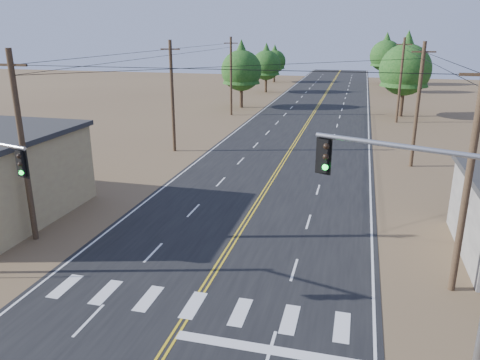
% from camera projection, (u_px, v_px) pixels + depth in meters
% --- Properties ---
extents(road, '(15.00, 200.00, 0.02)m').
position_uv_depth(road, '(282.00, 164.00, 39.52)').
color(road, black).
rests_on(road, ground).
extents(utility_pole_left_near, '(1.80, 0.30, 10.00)m').
position_uv_depth(utility_pole_left_near, '(23.00, 147.00, 23.84)').
color(utility_pole_left_near, '#4C3826').
rests_on(utility_pole_left_near, ground).
extents(utility_pole_left_mid, '(1.80, 0.30, 10.00)m').
position_uv_depth(utility_pole_left_mid, '(172.00, 96.00, 42.28)').
color(utility_pole_left_mid, '#4C3826').
rests_on(utility_pole_left_mid, ground).
extents(utility_pole_left_far, '(1.80, 0.30, 10.00)m').
position_uv_depth(utility_pole_left_far, '(231.00, 76.00, 60.72)').
color(utility_pole_left_far, '#4C3826').
rests_on(utility_pole_left_far, ground).
extents(utility_pole_right_near, '(1.80, 0.30, 10.00)m').
position_uv_depth(utility_pole_right_near, '(469.00, 178.00, 18.87)').
color(utility_pole_right_near, '#4C3826').
rests_on(utility_pole_right_near, ground).
extents(utility_pole_right_mid, '(1.80, 0.30, 10.00)m').
position_uv_depth(utility_pole_right_mid, '(418.00, 105.00, 37.31)').
color(utility_pole_right_mid, '#4C3826').
rests_on(utility_pole_right_mid, ground).
extents(utility_pole_right_far, '(1.80, 0.30, 10.00)m').
position_uv_depth(utility_pole_right_far, '(400.00, 80.00, 55.76)').
color(utility_pole_right_far, '#4C3826').
rests_on(utility_pole_right_far, ground).
extents(signal_mast_right, '(5.66, 2.33, 7.62)m').
position_uv_depth(signal_mast_right, '(437.00, 225.00, 14.29)').
color(signal_mast_right, gray).
rests_on(signal_mast_right, ground).
extents(tree_left_near, '(5.76, 5.76, 9.59)m').
position_uv_depth(tree_left_near, '(241.00, 66.00, 66.55)').
color(tree_left_near, '#3F2D1E').
rests_on(tree_left_near, ground).
extents(tree_left_mid, '(5.23, 5.23, 8.71)m').
position_uv_depth(tree_left_mid, '(266.00, 62.00, 83.39)').
color(tree_left_mid, '#3F2D1E').
rests_on(tree_left_mid, ground).
extents(tree_left_far, '(4.76, 4.76, 7.94)m').
position_uv_depth(tree_left_far, '(275.00, 59.00, 99.94)').
color(tree_left_far, '#3F2D1E').
rests_on(tree_left_far, ground).
extents(tree_right_near, '(6.50, 6.50, 10.83)m').
position_uv_depth(tree_right_near, '(406.00, 64.00, 59.35)').
color(tree_right_near, '#3F2D1E').
rests_on(tree_right_near, ground).
extents(tree_right_mid, '(4.67, 4.67, 7.79)m').
position_uv_depth(tree_right_mid, '(399.00, 65.00, 83.59)').
color(tree_right_mid, '#3F2D1E').
rests_on(tree_right_mid, ground).
extents(tree_right_far, '(6.28, 6.28, 10.46)m').
position_uv_depth(tree_right_far, '(386.00, 53.00, 95.15)').
color(tree_right_far, '#3F2D1E').
rests_on(tree_right_far, ground).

